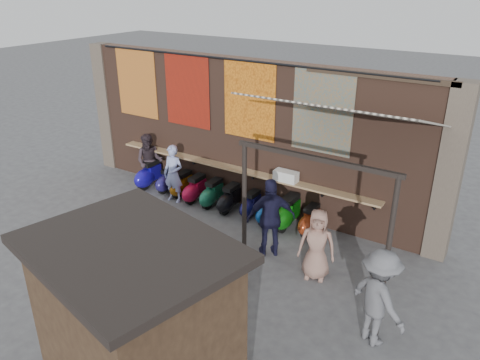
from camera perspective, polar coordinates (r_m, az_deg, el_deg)
The scene contains 35 objects.
ground at distance 11.46m, azimuth -6.87°, elevation -7.52°, with size 70.00×70.00×0.00m, color #474749.
brick_wall at distance 12.62m, azimuth 0.46°, elevation 5.65°, with size 10.00×0.40×4.00m, color brown.
pier_left at distance 15.91m, azimuth -15.77°, elevation 8.56°, with size 0.50×0.50×4.00m, color #4C4238.
pier_right at distance 10.94m, azimuth 24.15°, elevation 0.62°, with size 0.50×0.50×4.00m, color #4C4238.
eating_counter at distance 12.64m, azimuth -0.45°, elevation 1.33°, with size 8.00×0.32×0.05m, color #9E7A51.
shelf_box at distance 11.86m, azimuth 5.62°, elevation 0.49°, with size 0.61×0.28×0.27m, color white.
tapestry_redgold at distance 14.40m, azimuth -12.47°, elevation 11.47°, with size 1.50×0.02×2.00m, color maroon.
tapestry_sun at distance 13.15m, azimuth -6.44°, elevation 10.75°, with size 1.50×0.02×2.00m, color red.
tapestry_orange at distance 12.02m, azimuth 1.14°, elevation 9.68°, with size 1.50×0.02×2.00m, color orange.
tapestry_multi at distance 11.13m, azimuth 10.02°, elevation 8.20°, with size 1.50×0.02×2.00m, color #21627A.
hang_rail at distance 11.97m, azimuth -0.11°, elevation 14.42°, with size 0.06×0.06×9.50m, color black.
scooter_stool_0 at distance 14.33m, azimuth -10.96°, elevation 0.68°, with size 0.39×0.87×0.83m, color #160D98, non-canonical shape.
scooter_stool_1 at distance 13.99m, azimuth -8.77°, elevation -0.03°, with size 0.33×0.73×0.69m, color navy, non-canonical shape.
scooter_stool_2 at distance 13.65m, azimuth -7.02°, elevation -0.51°, with size 0.34×0.75×0.71m, color #80490B, non-canonical shape.
scooter_stool_3 at distance 13.26m, azimuth -5.43°, elevation -1.10°, with size 0.35×0.79×0.75m, color #A30C30, non-canonical shape.
scooter_stool_4 at distance 12.95m, azimuth -3.36°, elevation -1.65°, with size 0.35×0.79×0.75m, color #165A3F, non-canonical shape.
scooter_stool_5 at distance 12.63m, azimuth -1.24°, elevation -2.30°, with size 0.35×0.78×0.75m, color black, non-canonical shape.
scooter_stool_6 at distance 12.42m, azimuth 1.39°, elevation -2.96°, with size 0.32×0.71×0.67m, color #15144C, non-canonical shape.
scooter_stool_7 at distance 12.11m, azimuth 3.40°, elevation -3.71°, with size 0.32×0.72×0.68m, color navy, non-canonical shape.
scooter_stool_8 at distance 11.86m, azimuth 5.87°, elevation -3.99°, with size 0.40×0.89×0.84m, color #0E610D, non-canonical shape.
scooter_stool_9 at distance 11.72m, azimuth 8.51°, elevation -4.87°, with size 0.34×0.75×0.71m, color #953113, non-canonical shape.
diner_left at distance 13.17m, azimuth -8.12°, elevation 0.74°, with size 0.60×0.40×1.66m, color #949FD8.
diner_right at distance 14.18m, azimuth -10.95°, elevation 2.27°, with size 0.81×0.63×1.67m, color #30252C.
shopper_navy at distance 10.48m, azimuth 3.79°, elevation -4.65°, with size 1.10×0.46×1.88m, color #181734.
shopper_grey at distance 8.46m, azimuth 16.53°, elevation -13.61°, with size 1.17×0.67×1.81m, color #5D5D62.
shopper_tan at distance 9.90m, azimuth 9.35°, elevation -7.76°, with size 0.77×0.50×1.58m, color #997061.
market_stall at distance 6.96m, azimuth -12.38°, elevation -17.94°, with size 2.46×1.84×2.66m, color black.
stall_roof at distance 6.14m, azimuth -13.50°, elevation -8.14°, with size 2.75×2.12×0.12m, color black.
stall_sign at distance 7.01m, azimuth -6.18°, elevation -10.93°, with size 1.20×0.04×0.50m, color gold.
stall_shelf at distance 7.59m, azimuth -5.86°, elevation -16.90°, with size 2.04×0.10×0.06m, color #473321.
awning_canvas at distance 9.15m, azimuth 13.23°, elevation 8.17°, with size 3.20×3.40×0.03m, color beige.
awning_ledger at distance 10.54m, azimuth 16.52°, elevation 12.06°, with size 3.30×0.08×0.12m, color #33261C.
awning_header at distance 7.96m, azimuth 9.14°, elevation 2.63°, with size 3.00×0.08×0.08m, color black.
awning_post_left at distance 9.19m, azimuth 0.53°, elevation -4.58°, with size 0.09×0.09×3.10m, color black.
awning_post_right at distance 8.25m, azimuth 17.44°, elevation -9.34°, with size 0.09×0.09×3.10m, color black.
Camera 1 is at (6.41, -7.46, 5.88)m, focal length 35.00 mm.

